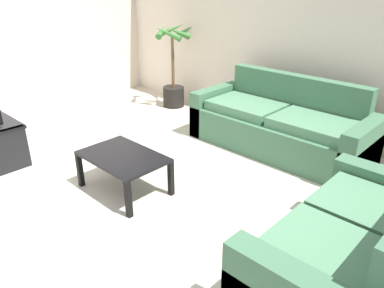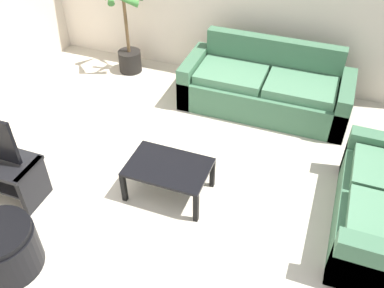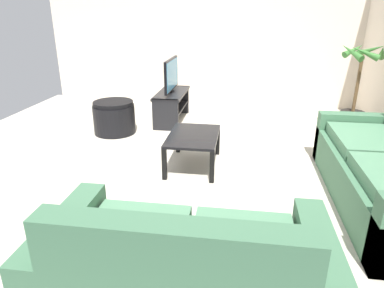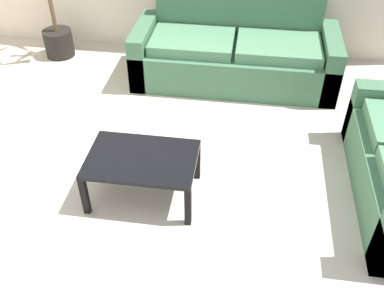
% 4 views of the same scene
% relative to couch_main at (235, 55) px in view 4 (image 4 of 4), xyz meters
% --- Properties ---
extents(ground_plane, '(6.60, 6.60, 0.00)m').
position_rel_couch_main_xyz_m(ground_plane, '(-0.66, -2.28, -0.30)').
color(ground_plane, beige).
extents(couch_main, '(2.25, 0.90, 0.90)m').
position_rel_couch_main_xyz_m(couch_main, '(0.00, 0.00, 0.00)').
color(couch_main, '#3F6B4C').
rests_on(couch_main, ground).
extents(coffee_table, '(0.87, 0.58, 0.40)m').
position_rel_couch_main_xyz_m(coffee_table, '(-0.60, -1.99, 0.04)').
color(coffee_table, black).
rests_on(coffee_table, ground).
extents(potted_palm, '(0.69, 0.69, 1.37)m').
position_rel_couch_main_xyz_m(potted_palm, '(-2.22, 0.27, 0.23)').
color(potted_palm, black).
rests_on(potted_palm, ground).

